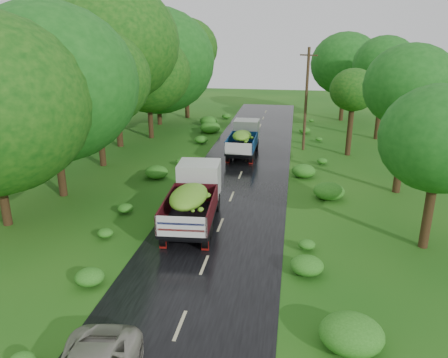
# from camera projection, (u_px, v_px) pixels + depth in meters

# --- Properties ---
(ground) EXTENTS (120.00, 120.00, 0.00)m
(ground) POSITION_uv_depth(u_px,v_px,m) (180.00, 326.00, 14.65)
(ground) COLOR #134F10
(ground) RESTS_ON ground
(road) EXTENTS (6.50, 80.00, 0.02)m
(road) POSITION_uv_depth(u_px,v_px,m) (209.00, 254.00, 19.31)
(road) COLOR black
(road) RESTS_ON ground
(road_lines) EXTENTS (0.12, 69.60, 0.00)m
(road_lines) POSITION_uv_depth(u_px,v_px,m) (213.00, 243.00, 20.23)
(road_lines) COLOR #BFB78C
(road_lines) RESTS_ON road
(truck_near) EXTENTS (2.65, 6.46, 2.66)m
(truck_near) POSITION_uv_depth(u_px,v_px,m) (194.00, 196.00, 21.86)
(truck_near) COLOR black
(truck_near) RESTS_ON ground
(truck_far) EXTENTS (2.08, 5.74, 2.41)m
(truck_far) POSITION_uv_depth(u_px,v_px,m) (244.00, 138.00, 34.03)
(truck_far) COLOR black
(truck_far) RESTS_ON ground
(utility_pole) EXTENTS (1.35, 0.64, 8.09)m
(utility_pole) POSITION_uv_depth(u_px,v_px,m) (306.00, 99.00, 34.41)
(utility_pole) COLOR #382616
(utility_pole) RESTS_ON ground
(trees_left) EXTENTS (6.77, 32.73, 10.43)m
(trees_left) POSITION_uv_depth(u_px,v_px,m) (118.00, 67.00, 33.27)
(trees_left) COLOR black
(trees_left) RESTS_ON ground
(trees_right) EXTENTS (6.08, 32.50, 7.97)m
(trees_right) POSITION_uv_depth(u_px,v_px,m) (374.00, 79.00, 33.20)
(trees_right) COLOR black
(trees_right) RESTS_ON ground
(shrubs) EXTENTS (11.90, 44.00, 0.70)m
(shrubs) POSITION_uv_depth(u_px,v_px,m) (236.00, 180.00, 27.58)
(shrubs) COLOR #246818
(shrubs) RESTS_ON ground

